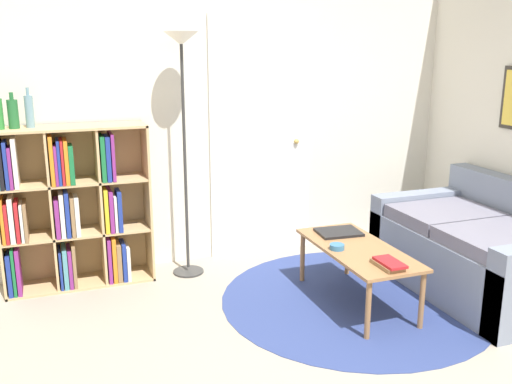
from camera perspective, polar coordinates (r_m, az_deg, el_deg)
name	(u,v)px	position (r m, az deg, el deg)	size (l,w,h in m)	color
wall_back	(222,108)	(4.78, -3.46, 8.38)	(7.14, 0.11, 2.60)	silver
rug	(356,299)	(4.27, 9.93, -10.51)	(1.95, 1.95, 0.01)	navy
bookshelf	(70,209)	(4.50, -18.11, -1.62)	(1.09, 0.34, 1.22)	tan
floor_lamp	(182,80)	(4.37, -7.38, 11.09)	(0.26, 0.26, 1.89)	#333333
couch	(484,252)	(4.63, 21.81, -5.55)	(0.94, 1.51, 0.80)	gray
coffee_table	(358,253)	(4.09, 10.14, -6.06)	(0.48, 1.05, 0.42)	#996B42
laptop	(339,232)	(4.34, 8.26, -3.99)	(0.34, 0.27, 0.02)	black
bowl	(337,247)	(4.01, 8.10, -5.45)	(0.10, 0.10, 0.04)	teal
book_stack_on_table	(388,264)	(3.76, 13.10, -7.02)	(0.13, 0.24, 0.05)	olive
bottle_middle	(13,114)	(4.37, -23.12, 7.23)	(0.07, 0.07, 0.25)	#236633
bottle_right	(29,111)	(4.38, -21.72, 7.53)	(0.06, 0.06, 0.28)	#6B93A3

